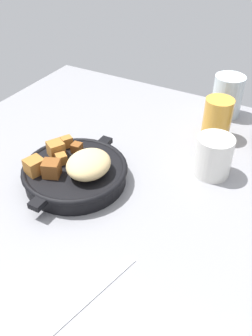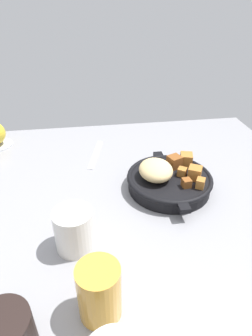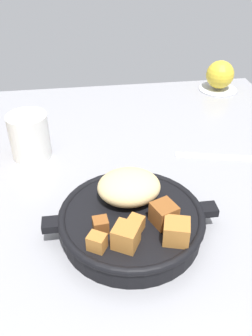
% 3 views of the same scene
% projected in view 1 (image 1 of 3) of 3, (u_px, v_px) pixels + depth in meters
% --- Properties ---
extents(ground_plane, '(0.91, 0.95, 0.02)m').
position_uv_depth(ground_plane, '(121.00, 187.00, 0.74)').
color(ground_plane, gray).
extents(cast_iron_skillet, '(0.26, 0.21, 0.08)m').
position_uv_depth(cast_iron_skillet, '(76.00, 171.00, 0.72)').
color(cast_iron_skillet, black).
rests_on(cast_iron_skillet, ground_plane).
extents(butter_knife, '(0.17, 0.06, 0.00)m').
position_uv_depth(butter_knife, '(93.00, 292.00, 0.53)').
color(butter_knife, silver).
rests_on(butter_knife, ground_plane).
extents(juice_glass_amber, '(0.07, 0.07, 0.10)m').
position_uv_depth(juice_glass_amber, '(217.00, 119.00, 0.84)').
color(juice_glass_amber, gold).
rests_on(juice_glass_amber, ground_plane).
extents(water_glass_tall, '(0.08, 0.08, 0.11)m').
position_uv_depth(water_glass_tall, '(227.00, 96.00, 0.93)').
color(water_glass_tall, silver).
rests_on(water_glass_tall, ground_plane).
extents(ceramic_mug_white, '(0.08, 0.08, 0.09)m').
position_uv_depth(ceramic_mug_white, '(213.00, 156.00, 0.73)').
color(ceramic_mug_white, silver).
rests_on(ceramic_mug_white, ground_plane).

